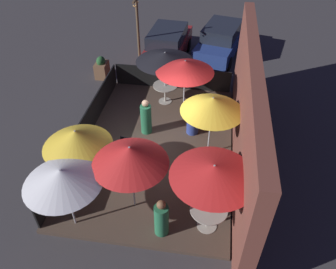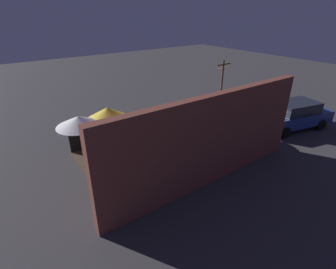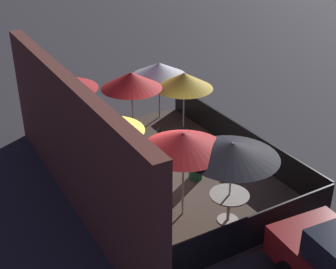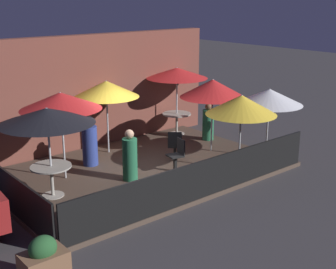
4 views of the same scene
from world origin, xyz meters
TOP-DOWN VIEW (x-y plane):
  - ground_plane at (0.00, 0.00)m, footprint 60.00×60.00m
  - patio_deck at (0.00, 0.00)m, footprint 7.86×5.19m
  - building_wall at (0.00, 2.83)m, footprint 9.46×0.36m
  - fence_front at (0.00, -2.55)m, footprint 7.66×0.05m
  - fence_side_left at (-3.88, 0.00)m, footprint 0.05×4.99m
  - patio_umbrella_0 at (-2.76, -0.14)m, footprint 2.24×2.24m
  - patio_umbrella_1 at (3.04, 1.95)m, footprint 2.11×2.11m
  - patio_umbrella_2 at (3.49, -1.65)m, footprint 1.96×1.96m
  - patio_umbrella_3 at (2.09, -1.82)m, footprint 1.95×1.95m
  - patio_umbrella_4 at (0.10, 1.79)m, footprint 1.98×1.98m
  - patio_umbrella_5 at (2.65, -0.16)m, footprint 2.01×2.01m
  - patio_umbrella_6 at (-1.97, 0.71)m, footprint 2.11×2.11m
  - dining_table_0 at (-2.76, -0.14)m, footprint 0.99×0.99m
  - dining_table_1 at (3.04, 1.95)m, footprint 1.00×1.00m
  - patio_chair_0 at (0.67, -0.82)m, footprint 0.47×0.47m
  - patio_chair_1 at (1.11, -0.20)m, footprint 0.56×0.56m
  - patron_0 at (3.41, 0.76)m, footprint 0.53×0.53m
  - patron_1 at (-0.70, -0.50)m, footprint 0.40×0.40m
  - patron_2 at (-0.92, 1.16)m, footprint 0.53×0.53m
  - planter_box at (-4.53, -3.40)m, footprint 0.75×0.53m
  - light_post at (-5.43, -1.80)m, footprint 1.10×0.12m
  - parked_car_0 at (-6.58, -0.65)m, footprint 4.65×2.06m
  - parked_car_1 at (-7.60, 1.95)m, footprint 4.63×2.66m

SIDE VIEW (x-z plane):
  - ground_plane at x=0.00m, z-range 0.00..0.00m
  - patio_deck at x=0.00m, z-range 0.00..0.12m
  - planter_box at x=-4.53m, z-range -0.05..0.97m
  - fence_front at x=0.00m, z-range 0.12..1.07m
  - fence_side_left at x=-3.88m, z-range 0.12..1.07m
  - patio_chair_0 at x=0.67m, z-range 0.16..1.08m
  - patio_chair_1 at x=1.11m, z-range 0.17..1.10m
  - patron_0 at x=3.41m, z-range 0.05..1.31m
  - dining_table_1 at x=3.04m, z-range 0.34..1.09m
  - patron_2 at x=-0.92m, z-range 0.04..1.42m
  - dining_table_0 at x=-2.76m, z-range 0.35..1.13m
  - patron_1 at x=-0.70m, z-range 0.05..1.43m
  - parked_car_1 at x=-7.60m, z-range 0.04..1.66m
  - parked_car_0 at x=-6.58m, z-range 0.04..1.66m
  - building_wall at x=0.00m, z-range 0.00..3.67m
  - patio_umbrella_3 at x=2.09m, z-range 0.91..3.04m
  - patio_umbrella_2 at x=3.49m, z-range 0.93..3.03m
  - light_post at x=-5.43m, z-range 0.22..3.83m
  - patio_umbrella_5 at x=2.65m, z-range 0.98..3.25m
  - patio_umbrella_4 at x=0.10m, z-range 1.00..3.25m
  - patio_umbrella_0 at x=-2.76m, z-range 1.03..3.23m
  - patio_umbrella_6 at x=-1.97m, z-range 1.06..3.40m
  - patio_umbrella_1 at x=3.04m, z-range 1.11..3.45m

